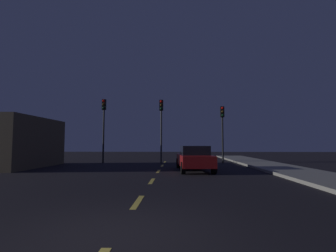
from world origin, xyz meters
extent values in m
plane|color=black|center=(0.00, 7.00, 0.00)|extent=(80.00, 80.00, 0.00)
cube|color=gray|center=(7.50, 7.00, 0.07)|extent=(3.00, 40.00, 0.15)
cube|color=#EACC4C|center=(0.00, 2.60, 0.00)|extent=(0.16, 1.60, 0.01)
cube|color=#EACC4C|center=(0.00, 6.40, 0.00)|extent=(0.16, 1.60, 0.01)
cube|color=#EACC4C|center=(0.00, 10.20, 0.00)|extent=(0.16, 1.60, 0.01)
cube|color=#EACC4C|center=(0.00, 14.00, 0.00)|extent=(0.16, 1.60, 0.01)
cube|color=#EACC4C|center=(0.00, 17.80, 0.00)|extent=(0.16, 1.60, 0.01)
cylinder|color=black|center=(-5.10, 16.41, 2.68)|extent=(0.14, 0.14, 5.37)
cube|color=black|center=(-5.10, 16.41, 4.92)|extent=(0.32, 0.24, 0.90)
sphere|color=red|center=(-5.10, 16.25, 5.22)|extent=(0.20, 0.20, 0.20)
sphere|color=#3F2D0C|center=(-5.10, 16.25, 4.92)|extent=(0.20, 0.20, 0.20)
sphere|color=#0C3319|center=(-5.10, 16.25, 4.62)|extent=(0.20, 0.20, 0.20)
cylinder|color=#2D2D30|center=(-0.23, 16.41, 2.64)|extent=(0.14, 0.14, 5.29)
cube|color=black|center=(-0.23, 16.41, 4.84)|extent=(0.32, 0.24, 0.90)
sphere|color=red|center=(-0.23, 16.25, 5.14)|extent=(0.20, 0.20, 0.20)
sphere|color=#3F2D0C|center=(-0.23, 16.25, 4.84)|extent=(0.20, 0.20, 0.20)
sphere|color=#0C3319|center=(-0.23, 16.25, 4.54)|extent=(0.20, 0.20, 0.20)
cylinder|color=black|center=(4.85, 16.41, 2.35)|extent=(0.14, 0.14, 4.70)
cube|color=black|center=(4.85, 16.41, 4.25)|extent=(0.32, 0.24, 0.90)
sphere|color=red|center=(4.85, 16.25, 4.55)|extent=(0.20, 0.20, 0.20)
sphere|color=#3F2D0C|center=(4.85, 16.25, 4.25)|extent=(0.20, 0.20, 0.20)
sphere|color=#0C3319|center=(4.85, 16.25, 3.95)|extent=(0.20, 0.20, 0.20)
cube|color=#B21919|center=(2.08, 10.68, 0.63)|extent=(2.06, 4.65, 0.63)
cube|color=black|center=(2.10, 10.45, 1.21)|extent=(1.68, 2.14, 0.52)
cylinder|color=black|center=(1.15, 12.33, 0.32)|extent=(0.26, 0.65, 0.64)
cylinder|color=black|center=(2.78, 12.45, 0.32)|extent=(0.26, 0.65, 0.64)
cylinder|color=black|center=(1.39, 8.91, 0.32)|extent=(0.26, 0.65, 0.64)
cylinder|color=black|center=(3.02, 9.02, 0.32)|extent=(0.26, 0.65, 0.64)
cube|color=brown|center=(-10.97, 12.33, 1.68)|extent=(5.95, 6.37, 3.37)
camera|label=1|loc=(1.06, -4.23, 1.57)|focal=26.53mm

